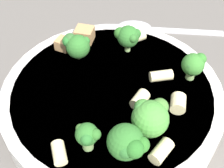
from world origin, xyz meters
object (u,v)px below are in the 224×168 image
(broccoli_floret_5, at_px, (128,36))
(spoon, at_px, (148,28))
(broccoli_floret_1, at_px, (194,64))
(broccoli_floret_2, at_px, (76,45))
(broccoli_floret_4, at_px, (87,135))
(pasta_bowl, at_px, (112,97))
(rigatoni_5, at_px, (59,153))
(rigatoni_2, at_px, (140,100))
(rigatoni_3, at_px, (135,37))
(rigatoni_0, at_px, (178,103))
(broccoli_floret_0, at_px, (127,144))
(rigatoni_1, at_px, (160,73))
(chicken_chunk_0, at_px, (85,35))
(chicken_chunk_1, at_px, (64,44))
(rigatoni_4, at_px, (161,151))
(broccoli_floret_3, at_px, (150,117))

(broccoli_floret_5, bearing_deg, spoon, -128.79)
(broccoli_floret_1, relative_size, broccoli_floret_2, 1.04)
(broccoli_floret_1, height_order, broccoli_floret_4, broccoli_floret_1)
(pasta_bowl, height_order, rigatoni_5, rigatoni_5)
(broccoli_floret_4, bearing_deg, rigatoni_2, -149.71)
(rigatoni_3, relative_size, spoon, 0.17)
(rigatoni_0, bearing_deg, broccoli_floret_0, 30.64)
(broccoli_floret_0, height_order, rigatoni_1, broccoli_floret_0)
(pasta_bowl, height_order, rigatoni_1, rigatoni_1)
(spoon, bearing_deg, rigatoni_3, 53.28)
(rigatoni_1, height_order, rigatoni_3, rigatoni_3)
(broccoli_floret_1, bearing_deg, broccoli_floret_2, -31.34)
(broccoli_floret_4, bearing_deg, rigatoni_0, -168.01)
(broccoli_floret_0, bearing_deg, rigatoni_2, -120.17)
(rigatoni_1, relative_size, chicken_chunk_0, 1.14)
(pasta_bowl, xyz_separation_m, broccoli_floret_4, (0.05, 0.07, 0.04))
(broccoli_floret_5, relative_size, rigatoni_1, 1.39)
(rigatoni_0, bearing_deg, rigatoni_3, -86.66)
(pasta_bowl, xyz_separation_m, rigatoni_2, (-0.02, 0.03, 0.02))
(spoon, bearing_deg, broccoli_floret_4, 55.27)
(pasta_bowl, relative_size, broccoli_floret_1, 7.38)
(chicken_chunk_1, bearing_deg, pasta_bowl, 114.41)
(rigatoni_1, xyz_separation_m, rigatoni_3, (0.01, -0.08, 0.00))
(broccoli_floret_0, distance_m, broccoli_floret_4, 0.04)
(broccoli_floret_2, bearing_deg, broccoli_floret_0, 95.67)
(rigatoni_1, xyz_separation_m, rigatoni_4, (0.04, 0.11, 0.00))
(broccoli_floret_0, relative_size, rigatoni_4, 1.62)
(broccoli_floret_3, relative_size, rigatoni_0, 2.24)
(pasta_bowl, distance_m, broccoli_floret_1, 0.11)
(broccoli_floret_4, bearing_deg, spoon, -124.73)
(chicken_chunk_0, bearing_deg, rigatoni_1, 126.89)
(broccoli_floret_0, height_order, rigatoni_3, broccoli_floret_0)
(broccoli_floret_3, xyz_separation_m, rigatoni_2, (-0.00, -0.04, -0.02))
(pasta_bowl, distance_m, broccoli_floret_0, 0.10)
(rigatoni_1, bearing_deg, broccoli_floret_0, 52.50)
(rigatoni_0, height_order, chicken_chunk_0, chicken_chunk_0)
(broccoli_floret_5, height_order, spoon, broccoli_floret_5)
(broccoli_floret_2, distance_m, rigatoni_2, 0.12)
(broccoli_floret_2, xyz_separation_m, rigatoni_1, (-0.09, 0.07, -0.01))
(pasta_bowl, distance_m, chicken_chunk_1, 0.11)
(broccoli_floret_1, bearing_deg, rigatoni_5, 20.62)
(broccoli_floret_3, distance_m, chicken_chunk_0, 0.18)
(broccoli_floret_4, distance_m, rigatoni_2, 0.08)
(broccoli_floret_3, xyz_separation_m, chicken_chunk_1, (0.06, -0.17, -0.02))
(rigatoni_3, bearing_deg, broccoli_floret_0, 68.54)
(rigatoni_1, distance_m, rigatoni_5, 0.16)
(spoon, bearing_deg, rigatoni_0, 78.43)
(broccoli_floret_0, bearing_deg, broccoli_floret_3, -144.38)
(broccoli_floret_2, bearing_deg, rigatoni_2, 117.50)
(broccoli_floret_2, bearing_deg, pasta_bowl, 111.73)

